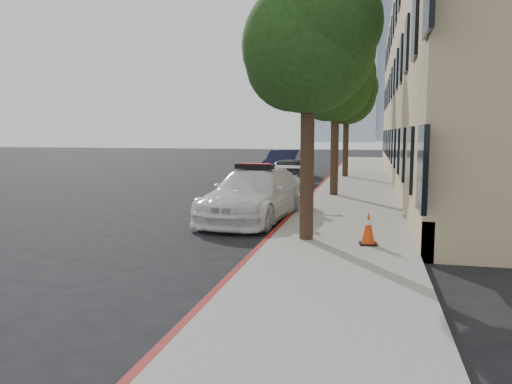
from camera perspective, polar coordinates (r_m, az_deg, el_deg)
The scene contains 14 objects.
ground at distance 13.59m, azimuth -5.40°, elevation -3.63°, with size 120.00×120.00×0.00m, color black.
sidewalk at distance 22.80m, azimuth 11.36°, elevation 0.70°, with size 3.20×50.00×0.15m, color gray.
curb_strip at distance 22.90m, azimuth 7.51°, elevation 0.80°, with size 0.12×50.00×0.15m, color maroon.
building at distance 28.22m, azimuth 23.61°, elevation 11.44°, with size 8.00×36.00×10.00m, color tan.
tower_left at distance 135.75m, azimuth 9.82°, elevation 18.45°, with size 18.00×14.00×60.00m, color #9EA8B7.
tower_right at distance 149.03m, azimuth 15.25°, elevation 14.14°, with size 14.00×14.00×44.00m, color #9EA8B7.
tree_near at distance 10.89m, azimuth 6.17°, elevation 16.38°, with size 2.92×2.82×5.62m.
tree_mid at distance 18.78m, azimuth 9.18°, elevation 11.94°, with size 2.77×2.64×5.43m.
tree_far at distance 26.76m, azimuth 10.39°, elevation 10.85°, with size 3.10×3.00×5.81m.
police_car at distance 14.03m, azimuth -0.16°, elevation -0.26°, with size 2.61×5.20×1.60m.
parked_car_mid at distance 23.01m, azimuth 3.60°, elevation 2.29°, with size 1.51×3.76×1.28m, color black.
parked_car_far at distance 27.61m, azimuth 3.23°, elevation 3.27°, with size 1.58×4.53×1.49m, color black.
fire_hydrant at distance 14.54m, azimuth 5.45°, elevation -0.70°, with size 0.36×0.32×0.84m.
traffic_cone at distance 10.58m, azimuth 12.73°, elevation -4.07°, with size 0.39×0.39×0.69m.
Camera 1 is at (4.25, -12.67, 2.46)m, focal length 35.00 mm.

